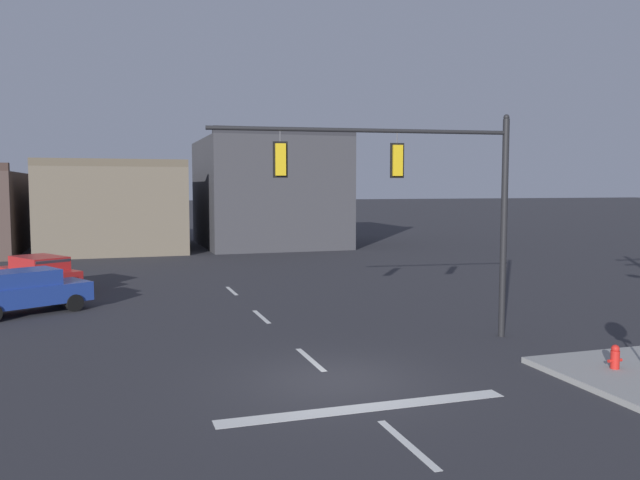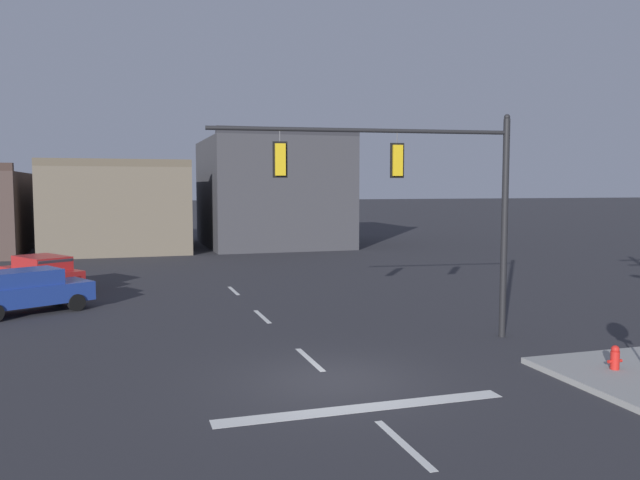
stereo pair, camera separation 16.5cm
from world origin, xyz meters
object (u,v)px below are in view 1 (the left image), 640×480
at_px(signal_mast_near_side, 421,185).
at_px(car_lot_middle, 39,273).
at_px(fire_hydrant, 615,361).
at_px(car_lot_nearside, 24,291).

relative_size(signal_mast_near_side, car_lot_middle, 1.92).
bearing_deg(fire_hydrant, car_lot_nearside, 139.30).
bearing_deg(car_lot_nearside, car_lot_middle, 89.93).
xyz_separation_m(signal_mast_near_side, fire_hydrant, (3.01, -4.70, -4.36)).
xyz_separation_m(signal_mast_near_side, car_lot_nearside, (-11.88, 8.11, -3.83)).
relative_size(car_lot_nearside, car_lot_middle, 1.01).
bearing_deg(signal_mast_near_side, car_lot_middle, 132.31).
bearing_deg(car_lot_nearside, signal_mast_near_side, -34.32).
distance_m(car_lot_middle, fire_hydrant, 23.17).
relative_size(signal_mast_near_side, car_lot_nearside, 1.91).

